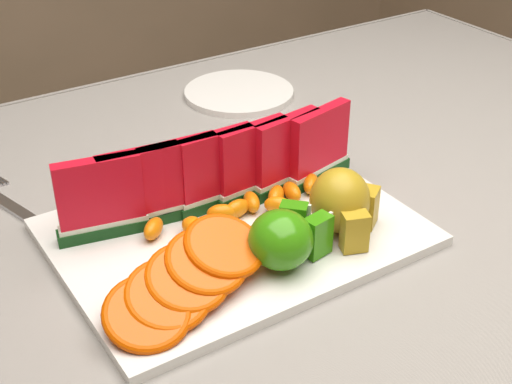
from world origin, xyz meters
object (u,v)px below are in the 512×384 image
(platter, at_px, (235,232))
(apple_cluster, at_px, (285,238))
(side_plate, at_px, (239,93))
(fork, at_px, (14,207))
(pear_cluster, at_px, (342,203))

(platter, distance_m, apple_cluster, 0.09)
(platter, distance_m, side_plate, 0.41)
(apple_cluster, relative_size, side_plate, 0.51)
(platter, bearing_deg, side_plate, 57.63)
(fork, bearing_deg, side_plate, 19.22)
(pear_cluster, bearing_deg, side_plate, 74.04)
(pear_cluster, bearing_deg, fork, 137.76)
(apple_cluster, relative_size, pear_cluster, 1.22)
(side_plate, xyz_separation_m, fork, (-0.42, -0.14, -0.00))
(fork, bearing_deg, pear_cluster, -42.24)
(pear_cluster, bearing_deg, platter, 144.48)
(apple_cluster, xyz_separation_m, pear_cluster, (0.09, 0.01, 0.01))
(pear_cluster, distance_m, fork, 0.40)
(apple_cluster, distance_m, pear_cluster, 0.09)
(side_plate, height_order, fork, side_plate)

